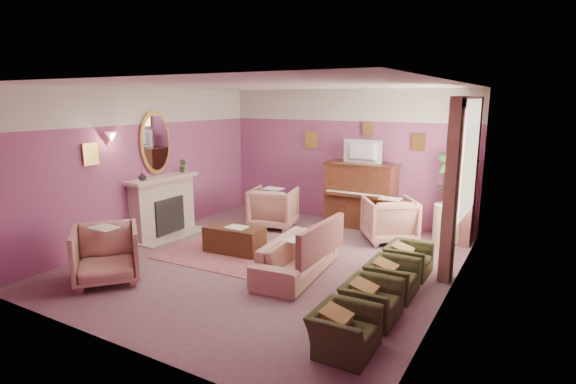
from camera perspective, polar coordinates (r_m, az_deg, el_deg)
The scene contains 48 objects.
floor at distance 7.44m, azimuth -2.14°, elevation -8.73°, with size 5.50×6.00×0.01m, color #7C5861.
ceiling at distance 6.97m, azimuth -2.32°, elevation 13.37°, with size 5.50×6.00×0.01m, color white.
wall_back at distance 9.72m, azimuth 7.27°, elevation 4.54°, with size 5.50×0.02×2.80m, color #764274.
wall_front at distance 4.86m, azimuth -21.45°, elevation -3.37°, with size 5.50×0.02×2.80m, color #764274.
wall_left at distance 8.84m, azimuth -17.52°, elevation 3.38°, with size 0.02×6.00×2.80m, color #764274.
wall_right at distance 6.09m, azimuth 20.23°, elevation -0.36°, with size 0.02×6.00×2.80m, color #764274.
picture_rail_band at distance 9.63m, azimuth 7.42°, elevation 10.89°, with size 5.50×0.01×0.65m, color beige.
stripe_panel at distance 7.42m, azimuth 21.71°, elevation -0.97°, with size 0.01×3.00×2.15m, color #A6B19E.
fireplace_surround at distance 9.01m, azimuth -15.57°, elevation -1.86°, with size 0.30×1.40×1.10m, color beige.
fireplace_inset at distance 8.98m, azimuth -15.07°, elevation -2.87°, with size 0.18×0.72×0.68m, color #262626.
fire_ember at distance 8.99m, azimuth -14.83°, elevation -4.02°, with size 0.06×0.54×0.10m, color #FF3200.
mantel_shelf at distance 8.88m, azimuth -15.64°, elevation 1.70°, with size 0.40×1.55×0.07m, color beige.
hearth at distance 9.01m, azimuth -14.49°, elevation -5.35°, with size 0.55×1.50×0.02m, color beige.
mirror_frame at distance 8.89m, azimuth -16.51°, elevation 6.09°, with size 0.04×0.72×1.20m, color gold.
mirror_glass at distance 8.87m, azimuth -16.40°, elevation 6.08°, with size 0.01×0.60×1.06m, color silver.
sconce_shade at distance 8.13m, azimuth -21.57°, elevation 6.54°, with size 0.20×0.20×0.16m, color #E0997F.
piano at distance 9.36m, azimuth 9.21°, elevation -0.44°, with size 1.40×0.60×1.30m, color #4F2717.
piano_keyshelf at distance 9.03m, azimuth 8.43°, elevation -0.42°, with size 1.30×0.12×0.06m, color #4F2717.
piano_keys at distance 9.02m, azimuth 8.44°, elevation -0.17°, with size 1.20×0.08×0.02m, color white.
piano_top at distance 9.25m, azimuth 9.34°, elevation 3.56°, with size 1.45×0.65×0.04m, color #4F2717.
television at distance 9.17m, azimuth 9.29°, elevation 5.31°, with size 0.80×0.12×0.48m, color #262626.
print_back_left at distance 9.98m, azimuth 2.97°, elevation 6.65°, with size 0.30×0.03×0.38m, color gold.
print_back_right at distance 9.15m, azimuth 16.26°, elevation 6.12°, with size 0.26×0.03×0.34m, color gold.
print_back_mid at distance 9.44m, azimuth 10.10°, elevation 7.91°, with size 0.22×0.03×0.26m, color gold.
print_left_wall at distance 8.01m, azimuth -23.79°, elevation 4.43°, with size 0.03×0.28×0.36m, color gold.
window_blind at distance 7.57m, azimuth 22.09°, elevation 4.04°, with size 0.03×1.40×1.80m, color beige.
curtain_left at distance 6.74m, azimuth 20.03°, elevation -0.10°, with size 0.16×0.34×2.60m, color #97524F.
curtain_right at distance 8.53m, azimuth 22.25°, elevation 2.09°, with size 0.16×0.34×2.60m, color #97524F.
pelmet at distance 7.52m, azimuth 21.99°, elevation 10.60°, with size 0.16×2.20×0.16m, color #97524F.
mantel_plant at distance 9.23m, azimuth -13.22°, elevation 3.26°, with size 0.16×0.16×0.28m, color #355828.
mantel_vase at distance 8.52m, azimuth -18.02°, elevation 1.89°, with size 0.16×0.16×0.16m, color beige.
area_rug at distance 7.80m, azimuth -6.13°, elevation -7.76°, with size 2.50×1.80×0.01m, color #A0575B.
coffee_table at distance 7.83m, azimuth -6.79°, elevation -6.02°, with size 1.00×0.50×0.45m, color #482C16.
table_paper at distance 7.73m, azimuth -6.53°, elevation -4.45°, with size 0.35×0.28×0.01m, color beige.
sofa at distance 6.79m, azimuth 1.19°, elevation -7.43°, with size 0.61×1.84×0.74m, color tan.
sofa_throw at distance 6.54m, azimuth 4.28°, elevation -6.10°, with size 0.09×1.39×0.51m, color #97524F.
floral_armchair_left at distance 9.23m, azimuth -1.86°, elevation -1.72°, with size 0.87×0.87×0.91m, color tan.
floral_armchair_right at distance 8.51m, azimuth 12.75°, elevation -3.17°, with size 0.87×0.87×0.91m, color tan.
floral_armchair_front at distance 7.00m, azimuth -22.12°, elevation -6.99°, with size 0.87×0.87×0.91m, color tan.
olive_chair_a at distance 4.89m, azimuth 7.15°, elevation -16.29°, with size 0.50×0.71×0.61m, color #3A3E20.
olive_chair_b at distance 5.58m, azimuth 10.53°, elevation -12.71°, with size 0.50×0.71×0.61m, color #3A3E20.
olive_chair_c at distance 6.31m, azimuth 13.08°, elevation -9.90°, with size 0.50×0.71×0.61m, color #3A3E20.
olive_chair_d at distance 7.05m, azimuth 15.06°, elevation -7.67°, with size 0.50×0.71×0.61m, color #3A3E20.
side_table at distance 8.82m, azimuth 19.62°, elevation -3.75°, with size 0.52×0.52×0.70m, color #ECE4CB.
side_plant_big at distance 8.70m, azimuth 19.85°, elevation -0.45°, with size 0.30×0.30×0.34m, color #355828.
side_plant_small at distance 8.59m, azimuth 20.50°, elevation -0.85°, with size 0.16×0.16×0.28m, color #355828.
palm_pot at distance 8.91m, azimuth 20.08°, elevation -4.82°, with size 0.34×0.34×0.34m, color #936342.
palm_plant at distance 8.71m, azimuth 20.48°, elevation 0.80°, with size 0.76×0.76×1.44m, color #355828.
Camera 1 is at (3.72, -5.89, 2.60)m, focal length 28.00 mm.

